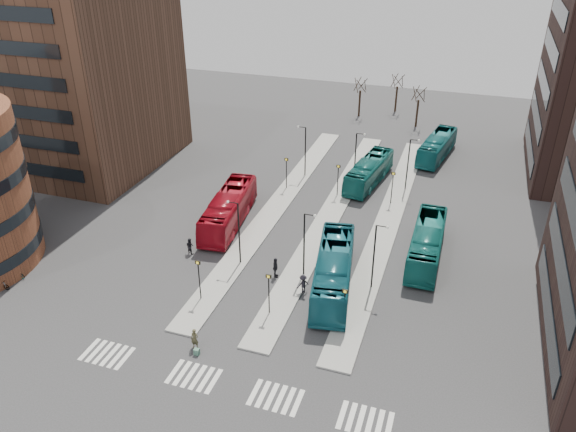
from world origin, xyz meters
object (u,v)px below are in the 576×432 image
(teal_bus_d, at_px, (437,147))
(bicycle_mid, at_px, (1,285))
(teal_bus_c, at_px, (427,243))
(commuter_c, at_px, (303,284))
(teal_bus_b, at_px, (369,171))
(commuter_b, at_px, (275,268))
(suitcase, at_px, (197,352))
(traveller, at_px, (195,339))
(red_bus, at_px, (229,209))
(bicycle_far, at_px, (17,274))
(teal_bus_a, at_px, (334,271))
(commuter_a, at_px, (190,246))

(teal_bus_d, relative_size, bicycle_mid, 7.24)
(teal_bus_c, relative_size, commuter_c, 6.60)
(teal_bus_b, distance_m, teal_bus_d, 12.43)
(commuter_b, bearing_deg, bicycle_mid, 102.65)
(teal_bus_d, bearing_deg, bicycle_mid, -118.24)
(suitcase, bearing_deg, teal_bus_b, 80.04)
(teal_bus_b, xyz_separation_m, commuter_b, (-3.91, -21.44, -0.55))
(teal_bus_c, height_order, commuter_c, teal_bus_c)
(traveller, distance_m, bicycle_mid, 18.85)
(red_bus, height_order, teal_bus_b, red_bus)
(red_bus, xyz_separation_m, teal_bus_b, (11.58, 13.98, -0.17))
(suitcase, bearing_deg, bicycle_far, 169.62)
(commuter_c, bearing_deg, teal_bus_b, -140.30)
(teal_bus_a, xyz_separation_m, teal_bus_c, (6.91, 7.21, -0.13))
(teal_bus_a, distance_m, commuter_c, 2.79)
(bicycle_far, bearing_deg, teal_bus_c, -64.98)
(suitcase, xyz_separation_m, teal_bus_c, (14.18, 18.30, 1.32))
(commuter_a, bearing_deg, teal_bus_a, -167.20)
(teal_bus_a, relative_size, commuter_a, 7.67)
(teal_bus_c, relative_size, bicycle_far, 6.94)
(teal_bus_a, bearing_deg, teal_bus_b, 83.49)
(red_bus, height_order, commuter_b, red_bus)
(teal_bus_a, bearing_deg, commuter_b, 171.07)
(red_bus, bearing_deg, suitcase, -80.02)
(teal_bus_c, distance_m, teal_bus_d, 24.62)
(commuter_b, bearing_deg, teal_bus_a, -99.53)
(traveller, bearing_deg, teal_bus_d, 70.87)
(teal_bus_a, height_order, teal_bus_b, teal_bus_a)
(teal_bus_b, bearing_deg, commuter_b, -91.91)
(traveller, xyz_separation_m, commuter_c, (5.47, 9.01, 0.02))
(commuter_c, bearing_deg, teal_bus_c, 175.69)
(teal_bus_d, relative_size, commuter_c, 6.33)
(red_bus, distance_m, commuter_c, 13.84)
(red_bus, bearing_deg, commuter_a, -107.15)
(bicycle_mid, bearing_deg, teal_bus_d, -43.10)
(teal_bus_a, bearing_deg, traveller, -136.13)
(teal_bus_d, height_order, bicycle_mid, teal_bus_d)
(suitcase, distance_m, commuter_c, 10.88)
(teal_bus_a, height_order, teal_bus_d, teal_bus_a)
(suitcase, xyz_separation_m, commuter_b, (2.11, 11.01, 0.70))
(teal_bus_d, xyz_separation_m, commuter_a, (-19.49, -30.80, -0.71))
(teal_bus_a, xyz_separation_m, commuter_a, (-14.00, 0.99, -0.90))
(teal_bus_c, bearing_deg, bicycle_far, -156.59)
(teal_bus_b, bearing_deg, commuter_c, -84.00)
(teal_bus_b, xyz_separation_m, traveller, (-6.44, -31.84, -0.67))
(teal_bus_d, distance_m, commuter_a, 36.46)
(traveller, xyz_separation_m, bicycle_mid, (-18.80, 1.29, -0.38))
(red_bus, relative_size, commuter_c, 7.04)
(teal_bus_a, xyz_separation_m, teal_bus_b, (-1.25, 21.35, -0.20))
(commuter_a, bearing_deg, bicycle_far, 50.67)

